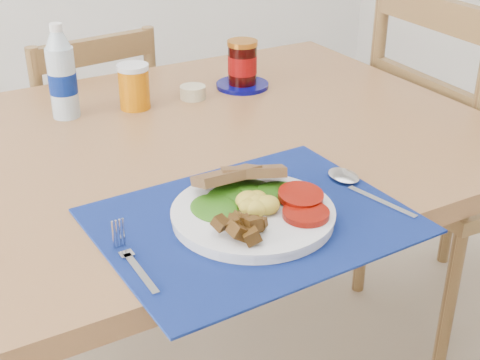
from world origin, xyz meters
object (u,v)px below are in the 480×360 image
at_px(breakfast_plate, 251,211).
at_px(juice_glass, 134,88).
at_px(jam_on_saucer, 242,67).
at_px(chair_far, 89,138).
at_px(chair_end, 451,133).
at_px(water_bottle, 62,77).

bearing_deg(breakfast_plate, juice_glass, 96.85).
bearing_deg(jam_on_saucer, chair_far, 123.12).
distance_m(chair_far, juice_glass, 0.49).
bearing_deg(jam_on_saucer, chair_end, -18.84).
relative_size(breakfast_plate, water_bottle, 1.25).
height_order(breakfast_plate, juice_glass, juice_glass).
xyz_separation_m(water_bottle, juice_glass, (0.14, -0.03, -0.04)).
distance_m(chair_far, chair_end, 0.99).
distance_m(chair_end, jam_on_saucer, 0.60).
bearing_deg(water_bottle, chair_far, 68.63).
relative_size(chair_end, juice_glass, 12.66).
relative_size(juice_glass, jam_on_saucer, 0.74).
relative_size(water_bottle, jam_on_saucer, 1.60).
distance_m(chair_far, jam_on_saucer, 0.56).
xyz_separation_m(chair_end, breakfast_plate, (-0.83, -0.37, 0.19)).
bearing_deg(chair_end, chair_far, 56.08).
bearing_deg(chair_far, breakfast_plate, 81.33).
distance_m(breakfast_plate, jam_on_saucer, 0.62).
height_order(chair_far, chair_end, chair_end).
distance_m(chair_far, breakfast_plate, 0.99).
bearing_deg(chair_far, juice_glass, 82.71).
height_order(chair_end, water_bottle, chair_end).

